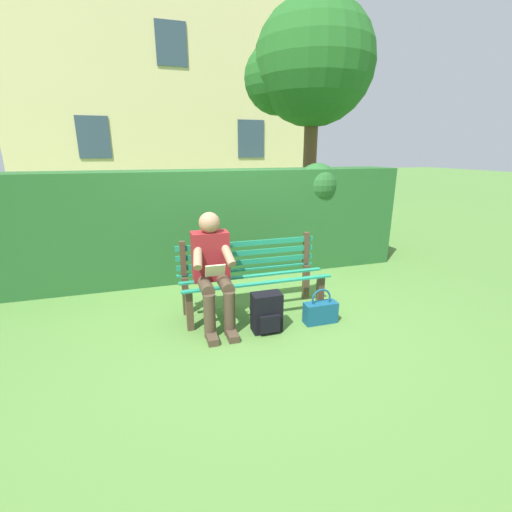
% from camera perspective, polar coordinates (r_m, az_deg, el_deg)
% --- Properties ---
extents(ground, '(60.00, 60.00, 0.00)m').
position_cam_1_polar(ground, '(4.04, -0.42, -9.23)').
color(ground, '#517F38').
extents(park_bench, '(1.64, 0.54, 0.84)m').
position_cam_1_polar(park_bench, '(3.94, -0.80, -2.98)').
color(park_bench, '#4C3828').
rests_on(park_bench, ground).
extents(person_seated, '(0.44, 0.73, 1.18)m').
position_cam_1_polar(person_seated, '(3.61, -7.13, -1.80)').
color(person_seated, maroon).
rests_on(person_seated, ground).
extents(hedge_backdrop, '(6.17, 0.77, 1.61)m').
position_cam_1_polar(hedge_backdrop, '(5.09, -9.51, 5.51)').
color(hedge_backdrop, '#265B28').
rests_on(hedge_backdrop, ground).
extents(tree, '(2.45, 2.34, 4.58)m').
position_cam_1_polar(tree, '(7.76, 8.49, 28.33)').
color(tree, brown).
rests_on(tree, ground).
extents(building_facade, '(9.70, 3.26, 7.74)m').
position_cam_1_polar(building_facade, '(13.56, -14.00, 25.30)').
color(building_facade, beige).
rests_on(building_facade, ground).
extents(backpack, '(0.30, 0.25, 0.41)m').
position_cam_1_polar(backpack, '(3.58, 1.77, -9.30)').
color(backpack, black).
rests_on(backpack, ground).
extents(handbag, '(0.36, 0.14, 0.39)m').
position_cam_1_polar(handbag, '(3.83, 10.56, -8.97)').
color(handbag, navy).
rests_on(handbag, ground).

